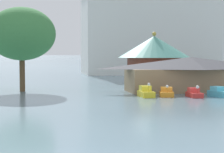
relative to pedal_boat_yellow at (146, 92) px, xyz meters
name	(u,v)px	position (x,y,z in m)	size (l,w,h in m)	color
pedal_boat_yellow	(146,92)	(0.00, 0.00, 0.00)	(1.51, 2.92, 1.75)	yellow
pedal_boat_orange	(167,93)	(2.50, -0.21, -0.07)	(2.09, 2.57, 1.46)	orange
pedal_boat_red	(194,93)	(5.57, -1.28, -0.08)	(1.51, 2.74, 1.46)	red
pedal_boat_cyan	(219,93)	(8.53, -1.56, -0.03)	(2.19, 2.94, 1.61)	#4CB7CC
boathouse	(191,73)	(7.78, 5.53, 1.92)	(18.47, 7.16, 4.66)	#9E7F5B
green_roof_pavilion	(154,57)	(6.24, 17.91, 4.06)	(11.88, 11.88, 8.70)	brown
shoreline_tree_mid	(22,34)	(-14.72, 9.46, 7.23)	(9.11, 9.11, 11.36)	brown
background_building_block	(149,32)	(15.11, 52.59, 10.10)	(33.85, 15.67, 21.21)	silver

